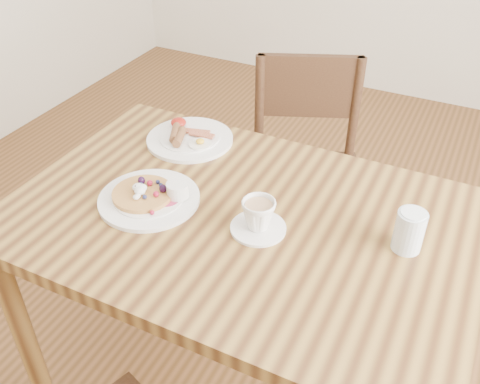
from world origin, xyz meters
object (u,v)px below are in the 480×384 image
(dining_table, at_px, (240,242))
(pancake_plate, at_px, (150,196))
(breakfast_plate, at_px, (189,138))
(teacup_saucer, at_px, (258,217))
(water_glass, at_px, (409,231))
(chair_far, at_px, (305,167))

(dining_table, xyz_separation_m, pancake_plate, (-0.24, -0.05, 0.11))
(breakfast_plate, bearing_deg, dining_table, -40.05)
(teacup_saucer, bearing_deg, dining_table, 152.61)
(breakfast_plate, distance_m, teacup_saucer, 0.48)
(dining_table, xyz_separation_m, teacup_saucer, (0.07, -0.04, 0.14))
(dining_table, height_order, breakfast_plate, breakfast_plate)
(pancake_plate, xyz_separation_m, water_glass, (0.65, 0.11, 0.04))
(chair_far, xyz_separation_m, breakfast_plate, (-0.26, -0.39, 0.27))
(dining_table, bearing_deg, breakfast_plate, 139.95)
(pancake_plate, height_order, breakfast_plate, pancake_plate)
(dining_table, distance_m, chair_far, 0.67)
(pancake_plate, distance_m, water_glass, 0.66)
(chair_far, relative_size, water_glass, 8.43)
(breakfast_plate, xyz_separation_m, water_glass, (0.72, -0.20, 0.04))
(dining_table, height_order, water_glass, water_glass)
(dining_table, distance_m, pancake_plate, 0.27)
(breakfast_plate, bearing_deg, teacup_saucer, -38.04)
(dining_table, relative_size, water_glass, 11.49)
(dining_table, bearing_deg, pancake_plate, -167.08)
(chair_far, bearing_deg, pancake_plate, 52.37)
(chair_far, relative_size, breakfast_plate, 3.26)
(dining_table, distance_m, water_glass, 0.44)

